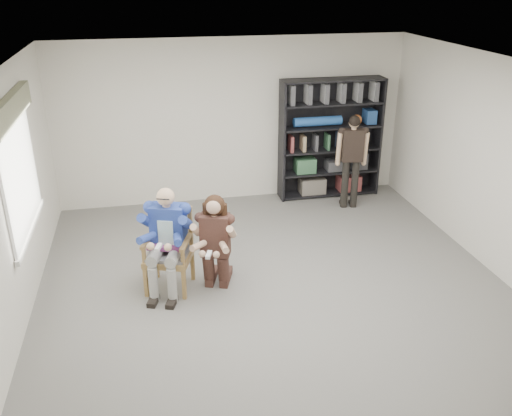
{
  "coord_description": "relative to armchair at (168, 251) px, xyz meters",
  "views": [
    {
      "loc": [
        -1.47,
        -5.46,
        3.78
      ],
      "look_at": [
        -0.2,
        0.6,
        1.05
      ],
      "focal_mm": 38.0,
      "sensor_mm": 36.0,
      "label": 1
    }
  ],
  "objects": [
    {
      "name": "seated_man",
      "position": [
        0.0,
        0.0,
        0.16
      ],
      "size": [
        0.83,
        0.97,
        1.38
      ],
      "primitive_type": null,
      "rotation": [
        0.0,
        0.0,
        -0.33
      ],
      "color": "navy",
      "rests_on": "floor"
    },
    {
      "name": "window_left",
      "position": [
        -1.63,
        0.35,
        1.1
      ],
      "size": [
        0.16,
        2.0,
        1.75
      ],
      "primitive_type": null,
      "color": "white",
      "rests_on": "room_shell"
    },
    {
      "name": "bookshelf",
      "position": [
        3.02,
        2.63,
        0.52
      ],
      "size": [
        1.8,
        0.38,
        2.1
      ],
      "primitive_type": null,
      "color": "black",
      "rests_on": "floor"
    },
    {
      "name": "kneeling_woman",
      "position": [
        0.58,
        -0.12,
        0.1
      ],
      "size": [
        0.78,
        0.97,
        1.26
      ],
      "primitive_type": null,
      "rotation": [
        0.0,
        0.0,
        -0.33
      ],
      "color": "#37211C",
      "rests_on": "floor"
    },
    {
      "name": "standing_man",
      "position": [
        3.19,
        2.01,
        0.28
      ],
      "size": [
        0.54,
        0.36,
        1.62
      ],
      "primitive_type": null,
      "rotation": [
        0.0,
        0.0,
        -0.16
      ],
      "color": "black",
      "rests_on": "floor"
    },
    {
      "name": "room_shell",
      "position": [
        1.32,
        -0.65,
        0.87
      ],
      "size": [
        6.0,
        7.0,
        2.8
      ],
      "primitive_type": null,
      "color": "silver",
      "rests_on": "ground"
    },
    {
      "name": "floor",
      "position": [
        1.32,
        -0.65,
        -0.53
      ],
      "size": [
        6.0,
        7.0,
        0.01
      ],
      "primitive_type": "cube",
      "color": "slate",
      "rests_on": "ground"
    },
    {
      "name": "armchair",
      "position": [
        0.0,
        0.0,
        0.0
      ],
      "size": [
        0.77,
        0.76,
        1.06
      ],
      "primitive_type": null,
      "rotation": [
        0.0,
        0.0,
        -0.33
      ],
      "color": "olive",
      "rests_on": "floor"
    }
  ]
}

